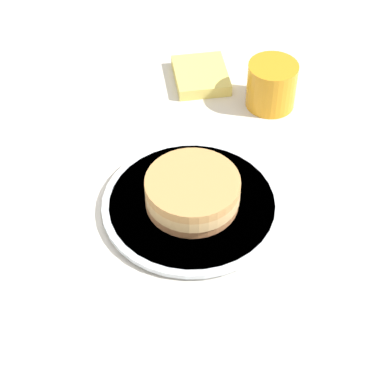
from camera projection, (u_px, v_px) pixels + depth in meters
name	position (u px, v px, depth m)	size (l,w,h in m)	color
ground_plane	(171.00, 199.00, 0.92)	(4.00, 4.00, 0.00)	silver
plate	(192.00, 205.00, 0.90)	(0.25, 0.25, 0.01)	silver
pancake_stack	(193.00, 192.00, 0.88)	(0.13, 0.13, 0.05)	#BA7849
juice_glass	(272.00, 85.00, 1.04)	(0.08, 0.08, 0.08)	orange
napkin	(201.00, 75.00, 1.10)	(0.13, 0.12, 0.02)	#E5D166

